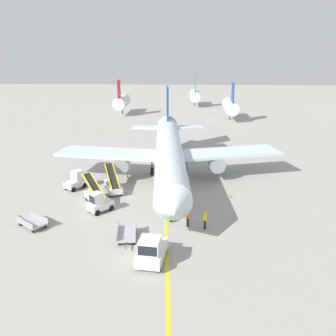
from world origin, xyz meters
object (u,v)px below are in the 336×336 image
Objects in this scene: safety_cone_wingtip_left at (230,196)px; baggage_tug_by_cargo_door at (99,203)px; belt_loader_aft_hold at (96,196)px; airliner at (169,152)px; baggage_tug_near_wing at (76,181)px; safety_cone_nose_right at (105,163)px; baggage_cart_empty_trailing at (127,234)px; baggage_cart_loaded at (32,222)px; ground_crew_wing_walker at (205,220)px; belt_loader_forward_hold at (113,185)px; ground_crew_marshaller at (188,217)px; pushback_tug at (151,250)px; safety_cone_wingtip_right at (192,202)px; safety_cone_nose_left at (127,176)px.

baggage_tug_by_cargo_door is at bearing -161.86° from safety_cone_wingtip_left.
airliner is at bearing 48.23° from belt_loader_aft_hold.
safety_cone_nose_right is (1.30, 9.34, -0.71)m from baggage_tug_near_wing.
baggage_cart_loaded is at bearing 169.16° from baggage_cart_empty_trailing.
baggage_tug_near_wing is at bearing 147.48° from ground_crew_wing_walker.
belt_loader_forward_hold is 3.01× the size of ground_crew_marshaller.
pushback_tug reaches higher than baggage_cart_empty_trailing.
belt_loader_forward_hold reaches higher than baggage_cart_loaded.
airliner is at bearing 108.88° from safety_cone_wingtip_right.
baggage_tug_near_wing is 0.56× the size of belt_loader_aft_hold.
ground_crew_marshaller is 1.00× the size of ground_crew_wing_walker.
pushback_tug is 15.29m from belt_loader_forward_hold.
safety_cone_nose_right is at bearing 107.43° from baggage_cart_empty_trailing.
airliner is 19.09m from pushback_tug.
airliner reaches higher than safety_cone_wingtip_left.
belt_loader_forward_hold is at bearing -8.27° from baggage_tug_near_wing.
pushback_tug reaches higher than safety_cone_wingtip_right.
airliner is 9.23× the size of baggage_cart_empty_trailing.
belt_loader_forward_hold reaches higher than safety_cone_nose_right.
airliner is at bearing 100.21° from ground_crew_marshaller.
baggage_cart_loaded is at bearing -96.78° from baggage_tug_near_wing.
belt_loader_forward_hold reaches higher than ground_crew_marshaller.
safety_cone_nose_left is (-2.46, 15.31, -0.25)m from baggage_cart_empty_trailing.
belt_loader_forward_hold is 10.64m from baggage_cart_loaded.
baggage_cart_empty_trailing is 8.70× the size of safety_cone_wingtip_right.
baggage_cart_loaded is 9.12m from baggage_cart_empty_trailing.
baggage_tug_near_wing reaches higher than baggage_cart_loaded.
airliner is 7.29× the size of belt_loader_aft_hold.
baggage_cart_loaded is (-5.37, -3.46, -0.46)m from baggage_tug_by_cargo_door.
safety_cone_nose_right is (-4.05, 5.41, 0.00)m from safety_cone_nose_left.
safety_cone_wingtip_left is at bearing -5.94° from baggage_tug_near_wing.
baggage_cart_empty_trailing reaches higher than safety_cone_nose_right.
ground_crew_wing_walker reaches higher than safety_cone_wingtip_left.
airliner is at bearing 58.09° from baggage_tug_by_cargo_door.
safety_cone_wingtip_right is (5.58, 7.47, -0.25)m from baggage_cart_empty_trailing.
ground_crew_marshaller is at bearing -94.68° from safety_cone_wingtip_right.
belt_loader_forward_hold is 11.65× the size of safety_cone_wingtip_left.
ground_crew_marshaller is (5.17, 2.51, 0.44)m from baggage_cart_empty_trailing.
ground_crew_wing_walker is at bearing -40.64° from belt_loader_forward_hold.
safety_cone_nose_right and safety_cone_wingtip_right have the same top height.
baggage_cart_empty_trailing is at bearing -55.56° from baggage_tug_near_wing.
baggage_tug_near_wing is (-10.64, -4.10, -2.49)m from airliner.
ground_crew_wing_walker is 16.06m from safety_cone_nose_left.
ground_crew_marshaller is 3.86× the size of safety_cone_nose_right.
baggage_cart_loaded is 14.15m from ground_crew_marshaller.
baggage_tug_near_wing is 9.75m from baggage_cart_loaded.
safety_cone_nose_left is (1.13, 10.14, -0.71)m from baggage_tug_by_cargo_door.
baggage_cart_loaded reaches higher than safety_cone_nose_left.
safety_cone_wingtip_left is 4.70m from safety_cone_wingtip_right.
belt_loader_aft_hold is 8.59m from baggage_cart_empty_trailing.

